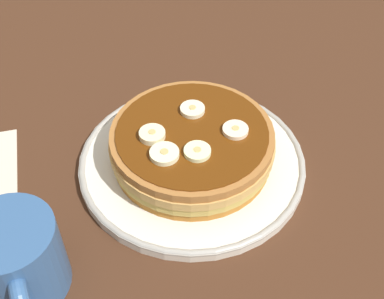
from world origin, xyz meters
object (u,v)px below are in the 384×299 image
at_px(pancake_stack, 194,144).
at_px(banana_slice_4, 152,135).
at_px(plate, 192,161).
at_px(banana_slice_1, 197,152).
at_px(coffee_mug, 17,261).
at_px(banana_slice_2, 235,130).
at_px(banana_slice_3, 164,154).
at_px(banana_slice_0, 192,110).

bearing_deg(pancake_stack, banana_slice_4, -98.98).
distance_m(plate, banana_slice_1, 0.06).
relative_size(plate, banana_slice_1, 9.12).
height_order(plate, coffee_mug, coffee_mug).
relative_size(plate, banana_slice_2, 9.18).
relative_size(banana_slice_1, banana_slice_4, 1.00).
bearing_deg(pancake_stack, coffee_mug, -67.15).
distance_m(pancake_stack, banana_slice_3, 0.06).
distance_m(banana_slice_2, coffee_mug, 0.26).
bearing_deg(banana_slice_1, coffee_mug, -74.87).
bearing_deg(banana_slice_3, banana_slice_2, 93.93).
bearing_deg(banana_slice_3, banana_slice_4, -174.98).
relative_size(banana_slice_2, coffee_mug, 0.24).
bearing_deg(banana_slice_0, banana_slice_3, -44.26).
distance_m(pancake_stack, banana_slice_0, 0.04).
bearing_deg(coffee_mug, banana_slice_4, 120.39).
distance_m(banana_slice_0, banana_slice_1, 0.07).
height_order(plate, banana_slice_2, banana_slice_2).
bearing_deg(banana_slice_4, banana_slice_3, 5.02).
distance_m(banana_slice_4, coffee_mug, 0.19).
xyz_separation_m(banana_slice_0, coffee_mug, (0.12, -0.22, -0.02)).
height_order(banana_slice_1, banana_slice_2, same).
bearing_deg(pancake_stack, banana_slice_3, -60.40).
bearing_deg(banana_slice_3, banana_slice_0, 135.74).
height_order(banana_slice_1, coffee_mug, coffee_mug).
bearing_deg(banana_slice_2, coffee_mug, -74.60).
relative_size(banana_slice_2, banana_slice_3, 0.91).
bearing_deg(plate, banana_slice_4, -100.34).
relative_size(banana_slice_0, banana_slice_4, 0.99).
distance_m(pancake_stack, banana_slice_2, 0.05).
distance_m(banana_slice_2, banana_slice_4, 0.09).
relative_size(plate, banana_slice_3, 8.38).
bearing_deg(banana_slice_0, plate, -22.58).
bearing_deg(coffee_mug, plate, 112.94).
height_order(pancake_stack, coffee_mug, coffee_mug).
bearing_deg(coffee_mug, banana_slice_0, 118.42).
distance_m(plate, banana_slice_3, 0.07).
relative_size(plate, banana_slice_0, 9.25).
bearing_deg(banana_slice_2, banana_slice_4, -106.50).
relative_size(banana_slice_0, banana_slice_2, 0.99).
bearing_deg(banana_slice_2, pancake_stack, -114.15).
relative_size(plate, banana_slice_4, 9.14).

